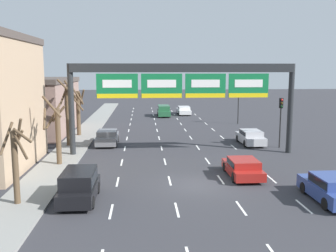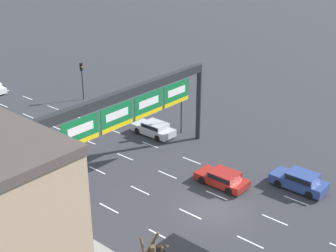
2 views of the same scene
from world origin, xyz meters
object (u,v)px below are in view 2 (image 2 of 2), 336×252
Objects in this scene: tree_bare_third at (61,208)px; traffic_light_mid_block at (182,103)px; car_red at (223,178)px; car_grey at (33,178)px; car_silver at (154,128)px; traffic_light_near_gantry at (82,74)px; sign_gantry at (131,105)px; car_blue at (300,180)px.

traffic_light_mid_block is at bearing 15.64° from tree_bare_third.
car_red is 15.04m from car_grey.
traffic_light_mid_block reaches higher than car_red.
car_silver is at bearing 142.10° from traffic_light_mid_block.
traffic_light_near_gantry is at bearing 47.30° from tree_bare_third.
tree_bare_third is at bearing 163.63° from car_red.
car_silver is 1.00× the size of traffic_light_near_gantry.
car_grey is 8.36m from tree_bare_third.
sign_gantry reaches higher than car_blue.
car_blue is at bearing -28.04° from tree_bare_third.
car_grey is (-13.50, 0.69, 0.02)m from car_silver.
traffic_light_near_gantry is (2.21, 13.29, 2.45)m from car_silver.
car_blue reaches higher than car_grey.
traffic_light_mid_block is at bearing -37.90° from car_silver.
sign_gantry is 19.56m from traffic_light_near_gantry.
car_silver is at bearing -99.46° from traffic_light_near_gantry.
traffic_light_near_gantry is (5.84, 23.96, 2.51)m from car_red.
car_red is at bearing -16.37° from tree_bare_third.
tree_bare_third is at bearing -157.19° from car_silver.
sign_gantry is at bearing -166.88° from traffic_light_mid_block.
sign_gantry reaches higher than tree_bare_third.
traffic_light_mid_block reaches higher than car_grey.
traffic_light_near_gantry is at bearing 38.74° from car_grey.
car_grey is (-13.33, 16.26, -0.02)m from car_blue.
traffic_light_mid_block is (15.68, -2.39, 2.47)m from car_grey.
traffic_light_mid_block is (2.35, 13.87, 2.45)m from car_blue.
car_silver is 3.72m from traffic_light_mid_block.
traffic_light_near_gantry is 0.99× the size of traffic_light_mid_block.
car_silver is 1.03× the size of car_blue.
tree_bare_third is (-12.80, 3.76, 1.98)m from car_red.
traffic_light_mid_block is at bearing 80.38° from car_blue.
car_grey is 20.29m from traffic_light_near_gantry.
car_silver is at bearing 29.05° from sign_gantry.
traffic_light_near_gantry is at bearing 76.29° from car_red.
traffic_light_mid_block is at bearing -90.12° from traffic_light_near_gantry.
car_silver is 15.57m from car_blue.
sign_gantry reaches higher than traffic_light_mid_block.
car_grey is at bearing 177.08° from car_silver.
car_red is at bearing -49.01° from car_grey.
sign_gantry reaches higher than car_red.
sign_gantry is 4.29× the size of car_blue.
car_grey reaches higher than car_red.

